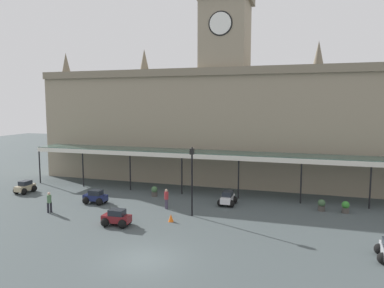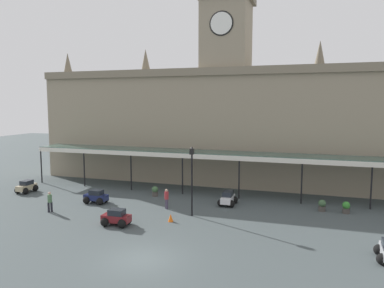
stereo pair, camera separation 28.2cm
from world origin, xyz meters
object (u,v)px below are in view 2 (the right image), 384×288
(pedestrian_beside_cars, at_px, (50,201))
(planter_near_kerb, at_px, (155,191))
(traffic_cone, at_px, (171,218))
(planter_by_canopy, at_px, (322,205))
(car_white_sedan, at_px, (228,199))
(car_maroon_sedan, at_px, (116,218))
(planter_forecourt_centre, at_px, (346,207))
(pedestrian_crossing_forecourt, at_px, (167,198))
(victorian_lamppost, at_px, (192,174))
(car_beige_sedan, at_px, (27,187))
(car_navy_sedan, at_px, (96,197))

(pedestrian_beside_cars, height_order, planter_near_kerb, pedestrian_beside_cars)
(traffic_cone, bearing_deg, planter_by_canopy, 29.96)
(car_white_sedan, distance_m, planter_by_canopy, 7.73)
(car_maroon_sedan, relative_size, planter_forecourt_centre, 2.17)
(pedestrian_crossing_forecourt, distance_m, traffic_cone, 3.42)
(car_white_sedan, height_order, planter_forecourt_centre, car_white_sedan)
(car_maroon_sedan, relative_size, planter_near_kerb, 2.17)
(planter_by_canopy, height_order, planter_near_kerb, same)
(car_maroon_sedan, height_order, pedestrian_crossing_forecourt, pedestrian_crossing_forecourt)
(victorian_lamppost, relative_size, planter_by_canopy, 5.65)
(pedestrian_beside_cars, relative_size, planter_forecourt_centre, 1.74)
(car_maroon_sedan, distance_m, pedestrian_crossing_forecourt, 5.33)
(car_beige_sedan, relative_size, planter_near_kerb, 2.14)
(planter_by_canopy, distance_m, planter_near_kerb, 14.90)
(planter_near_kerb, bearing_deg, planter_forecourt_centre, -0.90)
(car_navy_sedan, height_order, planter_by_canopy, car_navy_sedan)
(traffic_cone, height_order, planter_forecourt_centre, planter_forecourt_centre)
(car_white_sedan, bearing_deg, pedestrian_beside_cars, -153.94)
(victorian_lamppost, xyz_separation_m, planter_forecourt_centre, (11.54, 4.40, -2.85))
(car_navy_sedan, height_order, car_white_sedan, same)
(planter_near_kerb, bearing_deg, pedestrian_beside_cars, -129.81)
(car_maroon_sedan, xyz_separation_m, traffic_cone, (3.42, 1.98, -0.22))
(pedestrian_beside_cars, distance_m, planter_near_kerb, 9.44)
(car_navy_sedan, distance_m, planter_near_kerb, 5.50)
(car_white_sedan, xyz_separation_m, pedestrian_crossing_forecourt, (-4.62, -2.69, 0.41))
(pedestrian_crossing_forecourt, xyz_separation_m, pedestrian_beside_cars, (-8.61, -3.78, 0.00))
(victorian_lamppost, bearing_deg, car_white_sedan, 62.65)
(car_navy_sedan, relative_size, victorian_lamppost, 0.38)
(pedestrian_crossing_forecourt, height_order, victorian_lamppost, victorian_lamppost)
(pedestrian_crossing_forecourt, bearing_deg, car_navy_sedan, -177.25)
(traffic_cone, bearing_deg, planter_forecourt_centre, 26.18)
(car_white_sedan, bearing_deg, planter_forecourt_centre, 3.09)
(car_navy_sedan, distance_m, planter_by_canopy, 19.21)
(pedestrian_beside_cars, xyz_separation_m, planter_by_canopy, (20.94, 7.01, -0.42))
(car_beige_sedan, height_order, car_maroon_sedan, same)
(pedestrian_crossing_forecourt, height_order, planter_near_kerb, pedestrian_crossing_forecourt)
(car_white_sedan, xyz_separation_m, pedestrian_beside_cars, (-13.23, -6.47, 0.41))
(car_white_sedan, distance_m, planter_forecourt_centre, 9.54)
(car_white_sedan, xyz_separation_m, planter_by_canopy, (7.71, 0.54, -0.01))
(car_beige_sedan, height_order, pedestrian_beside_cars, pedestrian_beside_cars)
(car_maroon_sedan, distance_m, planter_forecourt_centre, 18.00)
(car_white_sedan, relative_size, car_beige_sedan, 1.00)
(car_beige_sedan, relative_size, victorian_lamppost, 0.38)
(pedestrian_crossing_forecourt, distance_m, planter_near_kerb, 4.34)
(pedestrian_beside_cars, height_order, planter_by_canopy, pedestrian_beside_cars)
(car_navy_sedan, xyz_separation_m, planter_by_canopy, (18.88, 3.55, -0.01))
(car_maroon_sedan, bearing_deg, car_beige_sedan, 156.05)
(traffic_cone, distance_m, planter_forecourt_centre, 14.06)
(planter_by_canopy, xyz_separation_m, planter_forecourt_centre, (1.82, -0.02, 0.00))
(traffic_cone, relative_size, planter_near_kerb, 0.59)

